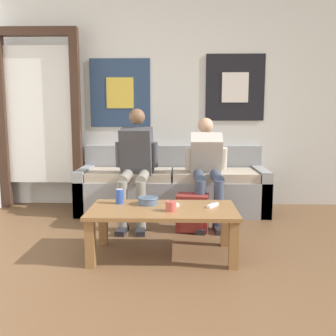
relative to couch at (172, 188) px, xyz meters
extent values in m
plane|color=brown|center=(0.12, -2.44, -0.27)|extent=(18.00, 18.00, 0.00)
cube|color=silver|center=(0.12, 0.37, 1.00)|extent=(10.00, 0.05, 2.55)
cube|color=navy|center=(-0.65, 0.34, 1.13)|extent=(0.75, 0.01, 0.83)
cube|color=gold|center=(-0.65, 0.33, 1.13)|extent=(0.34, 0.01, 0.38)
cube|color=black|center=(0.76, 0.34, 1.19)|extent=(0.72, 0.01, 0.81)
cube|color=silver|center=(0.76, 0.33, 1.19)|extent=(0.32, 0.01, 0.36)
cube|color=#382319|center=(-2.06, 0.15, 0.75)|extent=(0.10, 0.10, 2.05)
cube|color=#382319|center=(-1.16, 0.15, 0.75)|extent=(0.10, 0.10, 2.05)
cube|color=#382319|center=(-1.61, 0.15, 1.83)|extent=(1.00, 0.10, 0.10)
cube|color=silver|center=(-1.61, 0.17, 0.85)|extent=(0.82, 0.02, 1.64)
cube|color=gray|center=(0.00, 0.28, 0.10)|extent=(2.18, 0.13, 0.76)
cube|color=gray|center=(0.00, -0.09, -0.08)|extent=(2.18, 0.60, 0.40)
cube|color=gray|center=(-1.03, -0.09, -0.02)|extent=(0.12, 0.60, 0.52)
cube|color=gray|center=(1.03, -0.09, -0.02)|extent=(0.12, 0.60, 0.52)
cube|color=#B2A38E|center=(-0.49, -0.09, 0.17)|extent=(0.95, 0.56, 0.10)
cube|color=#B2A38E|center=(0.49, -0.09, 0.17)|extent=(0.95, 0.56, 0.10)
cube|color=olive|center=(-0.06, -1.44, 0.11)|extent=(1.18, 0.60, 0.03)
cube|color=olive|center=(-0.59, -1.20, -0.09)|extent=(0.07, 0.07, 0.37)
cube|color=olive|center=(0.48, -1.20, -0.09)|extent=(0.07, 0.07, 0.37)
cube|color=olive|center=(-0.59, -1.69, -0.09)|extent=(0.07, 0.07, 0.37)
cube|color=olive|center=(0.48, -1.69, -0.09)|extent=(0.07, 0.07, 0.37)
cylinder|color=gray|center=(-0.48, -0.57, 0.22)|extent=(0.11, 0.48, 0.11)
cylinder|color=gray|center=(-0.48, -0.80, -0.01)|extent=(0.10, 0.10, 0.47)
cube|color=#232328|center=(-0.48, -0.87, -0.25)|extent=(0.11, 0.25, 0.05)
cylinder|color=gray|center=(-0.30, -0.57, 0.22)|extent=(0.11, 0.48, 0.11)
cylinder|color=gray|center=(-0.30, -0.80, -0.01)|extent=(0.10, 0.10, 0.47)
cube|color=#232328|center=(-0.30, -0.87, -0.25)|extent=(0.11, 0.25, 0.05)
cube|color=#3F3F44|center=(-0.39, -0.29, 0.47)|extent=(0.37, 0.33, 0.53)
sphere|color=brown|center=(-0.39, -0.23, 0.84)|extent=(0.18, 0.18, 0.18)
cylinder|color=#3F3F44|center=(-0.58, -0.29, 0.43)|extent=(0.08, 0.10, 0.28)
cylinder|color=#3F3F44|center=(-0.19, -0.29, 0.43)|extent=(0.08, 0.10, 0.28)
cylinder|color=#384256|center=(0.29, -0.53, 0.22)|extent=(0.11, 0.41, 0.11)
cylinder|color=#384256|center=(0.29, -0.74, -0.01)|extent=(0.10, 0.10, 0.47)
cube|color=#232328|center=(0.29, -0.81, -0.25)|extent=(0.11, 0.25, 0.05)
cylinder|color=#384256|center=(0.47, -0.53, 0.22)|extent=(0.11, 0.41, 0.11)
cylinder|color=#384256|center=(0.47, -0.74, -0.01)|extent=(0.10, 0.10, 0.47)
cube|color=#232328|center=(0.47, -0.81, -0.25)|extent=(0.11, 0.25, 0.05)
cube|color=beige|center=(0.38, -0.23, 0.42)|extent=(0.36, 0.40, 0.50)
sphere|color=tan|center=(0.38, -0.08, 0.74)|extent=(0.18, 0.18, 0.18)
cylinder|color=beige|center=(0.18, -0.21, 0.38)|extent=(0.08, 0.13, 0.26)
cylinder|color=beige|center=(0.57, -0.21, 0.38)|extent=(0.08, 0.13, 0.26)
cube|color=maroon|center=(0.21, -0.76, -0.09)|extent=(0.33, 0.27, 0.36)
cube|color=maroon|center=(0.20, -0.87, -0.17)|extent=(0.22, 0.11, 0.16)
cylinder|color=#475B75|center=(-0.19, -1.32, 0.15)|extent=(0.17, 0.17, 0.06)
torus|color=#475B75|center=(-0.19, -1.32, 0.18)|extent=(0.17, 0.17, 0.02)
cylinder|color=#B24C42|center=(0.01, -1.53, 0.16)|extent=(0.08, 0.08, 0.08)
cylinder|color=black|center=(0.01, -1.53, 0.21)|extent=(0.00, 0.00, 0.01)
cylinder|color=#28479E|center=(-0.43, -1.29, 0.18)|extent=(0.07, 0.07, 0.12)
cylinder|color=silver|center=(-0.43, -1.29, 0.25)|extent=(0.06, 0.06, 0.00)
cube|color=white|center=(0.03, -1.33, 0.13)|extent=(0.10, 0.14, 0.02)
cylinder|color=#333842|center=(0.01, -1.30, 0.15)|extent=(0.01, 0.01, 0.00)
cube|color=white|center=(0.35, -1.38, 0.13)|extent=(0.11, 0.14, 0.02)
cylinder|color=#333842|center=(0.37, -1.35, 0.15)|extent=(0.01, 0.01, 0.00)
camera|label=1|loc=(0.06, -4.36, 0.87)|focal=40.00mm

